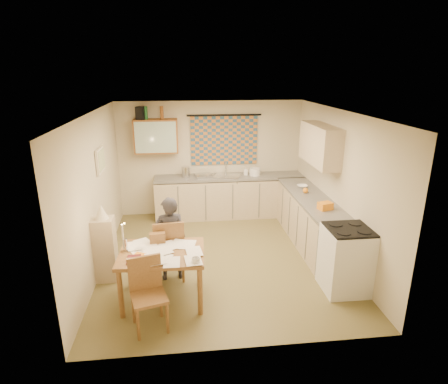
{
  "coord_description": "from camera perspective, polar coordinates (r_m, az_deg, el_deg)",
  "views": [
    {
      "loc": [
        -0.62,
        -5.82,
        3.12
      ],
      "look_at": [
        0.07,
        0.2,
        1.14
      ],
      "focal_mm": 30.0,
      "sensor_mm": 36.0,
      "label": 1
    }
  ],
  "objects": [
    {
      "name": "speaker",
      "position": [
        7.98,
        -12.55,
        11.68
      ],
      "size": [
        0.21,
        0.24,
        0.26
      ],
      "primitive_type": "cube",
      "rotation": [
        0.0,
        0.0,
        -0.32
      ],
      "color": "black",
      "rests_on": "wall_cabinet"
    },
    {
      "name": "ceiling",
      "position": [
        5.88,
        -0.43,
        12.18
      ],
      "size": [
        4.0,
        4.5,
        0.02
      ],
      "primitive_type": "cube",
      "color": "white",
      "rests_on": "floor"
    },
    {
      "name": "dining_table",
      "position": [
        5.43,
        -9.27,
        -12.47
      ],
      "size": [
        1.19,
        0.93,
        0.75
      ],
      "rotation": [
        0.0,
        0.0,
        -0.05
      ],
      "color": "brown",
      "rests_on": "floor"
    },
    {
      "name": "letter_rack",
      "position": [
        5.47,
        -10.09,
        -6.94
      ],
      "size": [
        0.23,
        0.12,
        0.16
      ],
      "primitive_type": "cube",
      "rotation": [
        0.0,
        0.0,
        0.08
      ],
      "color": "brown",
      "rests_on": "dining_table"
    },
    {
      "name": "bowl",
      "position": [
        7.49,
        11.84,
        0.86
      ],
      "size": [
        0.2,
        0.2,
        0.05
      ],
      "primitive_type": "imported",
      "rotation": [
        0.0,
        0.0,
        -0.0
      ],
      "color": "white",
      "rests_on": "counter_right"
    },
    {
      "name": "wall_cabinet_glass",
      "position": [
        7.86,
        -10.38,
        8.18
      ],
      "size": [
        0.84,
        0.02,
        0.64
      ],
      "primitive_type": "cube",
      "color": "#99B2A5",
      "rests_on": "wall_back"
    },
    {
      "name": "fruit_orange",
      "position": [
        7.16,
        12.31,
        0.23
      ],
      "size": [
        0.1,
        0.1,
        0.1
      ],
      "primitive_type": "sphere",
      "color": "orange",
      "rests_on": "counter_right"
    },
    {
      "name": "print_canvas",
      "position": [
        6.51,
        -18.14,
        4.64
      ],
      "size": [
        0.01,
        0.42,
        0.32
      ],
      "primitive_type": "cube",
      "color": "beige",
      "rests_on": "wall_left"
    },
    {
      "name": "bottle_green",
      "position": [
        7.97,
        -11.82,
        11.72
      ],
      "size": [
        0.07,
        0.07,
        0.26
      ],
      "primitive_type": "cylinder",
      "rotation": [
        0.0,
        0.0,
        -0.07
      ],
      "color": "#195926",
      "rests_on": "wall_cabinet"
    },
    {
      "name": "orange_bag",
      "position": [
        6.4,
        15.18,
        -2.07
      ],
      "size": [
        0.26,
        0.21,
        0.12
      ],
      "primitive_type": "cube",
      "rotation": [
        0.0,
        0.0,
        0.28
      ],
      "color": "orange",
      "rests_on": "counter_right"
    },
    {
      "name": "candle",
      "position": [
        5.25,
        -15.2,
        -5.91
      ],
      "size": [
        0.03,
        0.03,
        0.22
      ],
      "primitive_type": "cylinder",
      "rotation": [
        0.0,
        0.0,
        0.21
      ],
      "color": "white",
      "rests_on": "dining_table"
    },
    {
      "name": "candle_flame",
      "position": [
        5.19,
        -14.95,
        -4.67
      ],
      "size": [
        0.02,
        0.02,
        0.02
      ],
      "primitive_type": "sphere",
      "color": "#FFCC66",
      "rests_on": "dining_table"
    },
    {
      "name": "sink",
      "position": [
        8.14,
        0.49,
        2.17
      ],
      "size": [
        0.67,
        0.61,
        0.1
      ],
      "primitive_type": "cube",
      "rotation": [
        0.0,
        0.0,
        -0.35
      ],
      "color": "silver",
      "rests_on": "counter_back"
    },
    {
      "name": "tap",
      "position": [
        8.26,
        0.3,
        3.71
      ],
      "size": [
        0.04,
        0.04,
        0.28
      ],
      "primitive_type": "cylinder",
      "rotation": [
        0.0,
        0.0,
        -0.43
      ],
      "color": "silver",
      "rests_on": "counter_back"
    },
    {
      "name": "soap_bottle",
      "position": [
        8.21,
        3.31,
        3.21
      ],
      "size": [
        0.09,
        0.09,
        0.18
      ],
      "primitive_type": "imported",
      "rotation": [
        0.0,
        0.0,
        -0.04
      ],
      "color": "white",
      "rests_on": "counter_back"
    },
    {
      "name": "floor",
      "position": [
        6.63,
        -0.38,
        -10.01
      ],
      "size": [
        4.0,
        4.5,
        0.02
      ],
      "primitive_type": "cube",
      "color": "brown",
      "rests_on": "ground"
    },
    {
      "name": "book",
      "position": [
        5.19,
        -13.89,
        -9.48
      ],
      "size": [
        0.39,
        0.4,
        0.02
      ],
      "primitive_type": "imported",
      "rotation": [
        0.0,
        0.0,
        -0.49
      ],
      "color": "orange",
      "rests_on": "dining_table"
    },
    {
      "name": "magazine",
      "position": [
        5.11,
        -14.6,
        -9.98
      ],
      "size": [
        0.2,
        0.26,
        0.02
      ],
      "primitive_type": "imported",
      "rotation": [
        0.0,
        0.0,
        0.04
      ],
      "color": "maroon",
      "rests_on": "dining_table"
    },
    {
      "name": "counter_back",
      "position": [
        8.28,
        1.05,
        -0.67
      ],
      "size": [
        3.3,
        0.62,
        0.92
      ],
      "color": "tan",
      "rests_on": "floor"
    },
    {
      "name": "wall_back",
      "position": [
        8.31,
        -2.07,
        5.13
      ],
      "size": [
        4.0,
        0.02,
        2.5
      ],
      "primitive_type": "cube",
      "color": "beige",
      "rests_on": "floor"
    },
    {
      "name": "wall_right",
      "position": [
        6.65,
        17.09,
        0.99
      ],
      "size": [
        0.02,
        4.5,
        2.5
      ],
      "primitive_type": "cube",
      "color": "beige",
      "rests_on": "floor"
    },
    {
      "name": "upper_cabinet_right",
      "position": [
        6.94,
        14.4,
        7.03
      ],
      "size": [
        0.34,
        1.3,
        0.7
      ],
      "primitive_type": "cube",
      "color": "tan",
      "rests_on": "wall_right"
    },
    {
      "name": "framed_print",
      "position": [
        6.52,
        -18.35,
        4.63
      ],
      "size": [
        0.04,
        0.5,
        0.4
      ],
      "primitive_type": "cube",
      "color": "beige",
      "rests_on": "wall_left"
    },
    {
      "name": "wall_front",
      "position": [
        4.07,
        3.03,
        -9.29
      ],
      "size": [
        4.0,
        0.02,
        2.5
      ],
      "primitive_type": "cube",
      "color": "beige",
      "rests_on": "floor"
    },
    {
      "name": "papers",
      "position": [
        5.23,
        -9.43,
        -8.92
      ],
      "size": [
        1.08,
        0.97,
        0.03
      ],
      "rotation": [
        0.0,
        0.0,
        -0.05
      ],
      "color": "white",
      "rests_on": "dining_table"
    },
    {
      "name": "mixing_bowl",
      "position": [
        8.2,
        4.72,
        3.1
      ],
      "size": [
        0.3,
        0.3,
        0.16
      ],
      "primitive_type": "cylinder",
      "rotation": [
        0.0,
        0.0,
        0.29
      ],
      "color": "white",
      "rests_on": "counter_back"
    },
    {
      "name": "window_blind",
      "position": [
        8.22,
        0.03,
        7.84
      ],
      "size": [
        1.45,
        0.03,
        1.05
      ],
      "primitive_type": "cube",
      "color": "#295071",
      "rests_on": "wall_back"
    },
    {
      "name": "chair_far",
      "position": [
        5.96,
        -8.34,
        -10.21
      ],
      "size": [
        0.5,
        0.5,
        1.01
      ],
      "rotation": [
        0.0,
        0.0,
        3.25
      ],
      "color": "brown",
      "rests_on": "floor"
    },
    {
      "name": "counter_right",
      "position": [
        6.99,
        13.47,
        -4.85
      ],
      "size": [
        0.62,
        2.95,
        0.92
      ],
      "color": "tan",
      "rests_on": "floor"
    },
    {
      "name": "candle_holder",
      "position": [
        5.34,
        -14.82,
        -7.78
      ],
      "size": [
        0.06,
        0.06,
        0.18
      ],
      "primitive_type": "cylinder",
      "rotation": [
        0.0,
        0.0,
        -0.06
      ],
      "color": "silver",
      "rests_on": "dining_table"
    },
    {
      "name": "dish_rack",
      "position": [
        8.08,
        -3.17,
        2.53
      ],
      "size": [
        0.41,
        0.37,
        0.06
      ],
      "primitive_type": "cube",
      "rotation": [
        0.0,
        0.0,
        0.22
      ],
      "color": "silver",
      "rests_on": "counter_back"
    },
    {
      "name": "wall_left",
      "position": [
        6.27,
        -19.0,
        -0.25
      ],
      "size": [
        0.02,
        4.5,
        2.5
      ],
      "primitive_type": "cube",
      "color": "beige",
      "rests_on": "floor"
    },
    {
      "name": "eyeglasses",
      "position": [
        4.99,
        -8.27,
        -10.34
      ],
      "size": [
        0.14,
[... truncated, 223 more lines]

